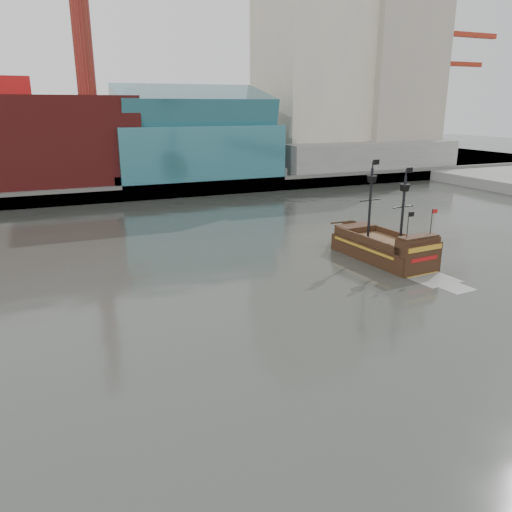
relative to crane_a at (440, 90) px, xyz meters
name	(u,v)px	position (x,y,z in m)	size (l,w,h in m)	color
ground	(369,369)	(-78.63, -82.00, -19.11)	(400.00, 400.00, 0.00)	#272924
promenade_far	(124,173)	(-78.63, 10.00, -18.11)	(220.00, 60.00, 2.00)	slate
seawall	(152,192)	(-78.63, -19.50, -17.81)	(220.00, 1.00, 2.60)	#4C4C49
skyline	(148,58)	(-73.43, 2.56, 5.44)	(149.00, 45.00, 62.00)	brown
crane_a	(440,90)	(0.00, 0.00, 0.00)	(22.50, 4.00, 32.25)	slate
crane_b	(440,105)	(9.60, 10.00, -3.54)	(19.10, 4.00, 26.25)	slate
pirate_ship	(383,250)	(-63.92, -63.77, -18.13)	(5.54, 14.88, 10.91)	black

